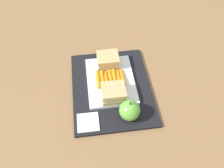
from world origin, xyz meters
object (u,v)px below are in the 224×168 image
sandwich_half_left (108,60)px  sandwich_half_right (114,93)px  apple (130,110)px  paper_napkin (88,122)px  food_tray (111,81)px  carrot_sticks_bundle (110,78)px

sandwich_half_left → sandwich_half_right: bearing=0.0°
sandwich_half_left → sandwich_half_right: size_ratio=1.00×
apple → paper_napkin: size_ratio=1.13×
food_tray → paper_napkin: bearing=-30.5°
carrot_sticks_bundle → apple: 0.16m
sandwich_half_left → paper_napkin: size_ratio=1.14×
carrot_sticks_bundle → apple: bearing=15.1°
food_tray → carrot_sticks_bundle: carrot_sticks_bundle is taller
carrot_sticks_bundle → food_tray: bearing=118.0°
sandwich_half_left → apple: apple is taller
sandwich_half_right → apple: size_ratio=1.01×
paper_napkin → food_tray: bearing=149.5°
apple → paper_napkin: 0.14m
sandwich_half_right → paper_napkin: bearing=-48.9°
apple → sandwich_half_left: bearing=-170.0°
food_tray → sandwich_half_right: 0.08m
paper_napkin → carrot_sticks_bundle: bearing=149.6°
carrot_sticks_bundle → sandwich_half_right: bearing=0.4°
food_tray → sandwich_half_left: size_ratio=2.88×
sandwich_half_left → paper_napkin: bearing=-21.6°
sandwich_half_right → food_tray: bearing=180.0°
food_tray → carrot_sticks_bundle: (0.00, -0.00, 0.01)m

